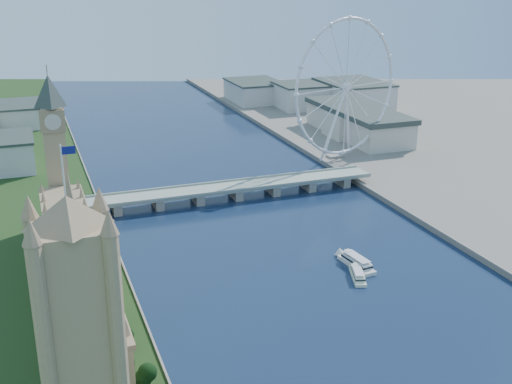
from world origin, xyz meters
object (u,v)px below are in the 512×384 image
victoria_tower (79,324)px  tour_boat_far (356,267)px  tour_boat_near (358,278)px  london_eye (346,88)px

victoria_tower → tour_boat_far: victoria_tower is taller
tour_boat_near → tour_boat_far: size_ratio=0.82×
victoria_tower → london_eye: (254.98, 300.08, 13.03)m
victoria_tower → tour_boat_far: size_ratio=3.53×
london_eye → tour_boat_near: london_eye is taller
london_eye → tour_boat_far: bearing=-115.4°
london_eye → tour_boat_far: size_ratio=3.92×
victoria_tower → tour_boat_near: (156.49, 92.99, -54.49)m
victoria_tower → tour_boat_far: (163.02, 106.43, -54.49)m
tour_boat_far → london_eye: bearing=57.8°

